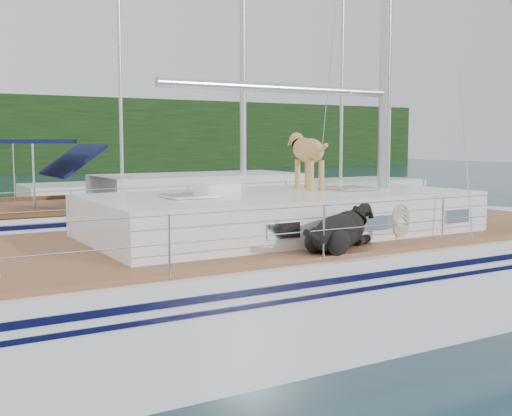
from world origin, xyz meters
TOP-DOWN VIEW (x-y plane):
  - ground at (0.00, 0.00)m, footprint 120.00×120.00m
  - main_sailboat at (0.10, -0.00)m, footprint 12.00×3.91m
  - neighbor_sailboat at (1.58, 6.52)m, footprint 11.00×3.50m
  - bg_boat_center at (4.00, 16.00)m, footprint 7.20×3.00m
  - bg_boat_east at (12.00, 13.00)m, footprint 6.40×3.00m

SIDE VIEW (x-z plane):
  - ground at x=0.00m, z-range 0.00..0.00m
  - bg_boat_center at x=4.00m, z-range -5.37..6.28m
  - bg_boat_east at x=12.00m, z-range -5.37..6.28m
  - neighbor_sailboat at x=1.58m, z-range -6.02..7.28m
  - main_sailboat at x=0.10m, z-range -6.33..7.68m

